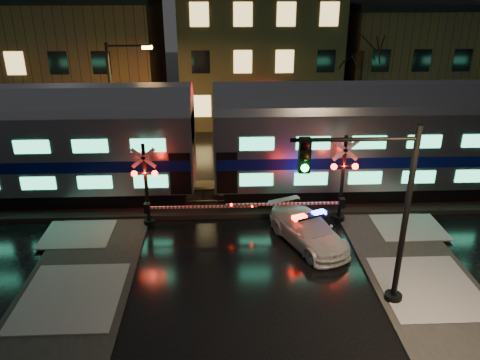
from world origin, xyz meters
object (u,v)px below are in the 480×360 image
crossing_signal_right (334,189)px  traffic_light (375,216)px  police_car (308,230)px  crossing_signal_left (155,194)px  streetlight (117,101)px

crossing_signal_right → traffic_light: traffic_light is taller
police_car → traffic_light: traffic_light is taller
crossing_signal_left → police_car: bearing=-15.0°
streetlight → crossing_signal_left: bearing=-67.7°
crossing_signal_right → streetlight: bearing=148.5°
police_car → streetlight: streetlight is taller
police_car → crossing_signal_left: crossing_signal_left is taller
crossing_signal_right → crossing_signal_left: size_ratio=1.07×
crossing_signal_left → traffic_light: size_ratio=0.87×
police_car → streetlight: bearing=115.0°
crossing_signal_right → traffic_light: size_ratio=0.93×
traffic_light → streetlight: (-10.76, 12.66, 0.86)m
crossing_signal_left → streetlight: (-2.74, 6.70, 2.68)m
traffic_light → crossing_signal_left: bearing=147.1°
crossing_signal_left → streetlight: bearing=112.3°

